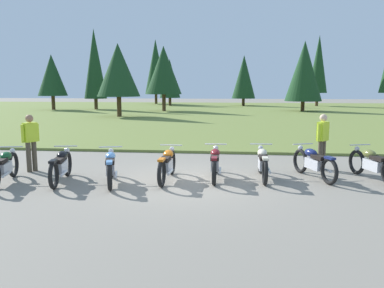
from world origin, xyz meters
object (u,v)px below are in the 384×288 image
Objects in this scene: motorcycle_orange at (167,164)px; motorcycle_cream at (263,163)px; motorcycle_black at (61,166)px; motorcycle_maroon at (215,163)px; rider_checking_bike at (31,139)px; motorcycle_sky_blue at (111,167)px; motorcycle_british_green at (4,167)px; motorcycle_navy at (314,162)px; rider_in_hivis_vest at (322,138)px; motorcycle_olive at (373,164)px.

motorcycle_cream is (2.53, 0.46, 0.00)m from motorcycle_orange.
motorcycle_maroon is at bearing 11.51° from motorcycle_black.
motorcycle_orange is at bearing -8.87° from rider_checking_bike.
motorcycle_sky_blue is 1.22× the size of rider_checking_bike.
motorcycle_british_green and motorcycle_maroon have the same top height.
motorcycle_navy is at bearing 9.74° from motorcycle_black.
motorcycle_british_green is 1.42m from motorcycle_black.
motorcycle_cream is at bearing -143.74° from rider_in_hivis_vest.
motorcycle_british_green is 0.98× the size of motorcycle_maroon.
motorcycle_navy is at bearing -0.01° from rider_checking_bike.
motorcycle_british_green is 0.99× the size of motorcycle_black.
motorcycle_navy is at bearing -111.47° from rider_in_hivis_vest.
motorcycle_navy is 1.20× the size of rider_in_hivis_vest.
motorcycle_black is 4.05m from motorcycle_maroon.
rider_checking_bike reaches higher than motorcycle_british_green.
rider_checking_bike is (-4.14, 0.65, 0.51)m from motorcycle_orange.
motorcycle_maroon is 3.49m from rider_in_hivis_vest.
motorcycle_maroon is at bearing 16.61° from motorcycle_sky_blue.
motorcycle_navy is 1.20× the size of rider_checking_bike.
motorcycle_cream is at bearing 6.65° from motorcycle_maroon.
motorcycle_olive is at bearing 8.32° from motorcycle_british_green.
rider_checking_bike is at bearing 178.43° from motorcycle_cream.
motorcycle_orange is at bearing 18.85° from motorcycle_sky_blue.
motorcycle_orange and motorcycle_cream have the same top height.
motorcycle_navy is (8.02, 1.40, 0.00)m from motorcycle_british_green.
motorcycle_maroon is at bearing -172.92° from motorcycle_navy.
motorcycle_olive is (1.52, -0.01, 0.00)m from motorcycle_navy.
motorcycle_orange is at bearing -173.30° from motorcycle_olive.
motorcycle_olive is at bearing -0.05° from rider_checking_bike.
motorcycle_sky_blue is (1.32, 0.02, 0.00)m from motorcycle_black.
motorcycle_olive is (8.14, 1.13, 0.00)m from motorcycle_black.
motorcycle_black is 1.04× the size of motorcycle_navy.
motorcycle_orange is 1.05× the size of motorcycle_navy.
motorcycle_olive is at bearing -47.78° from rider_in_hivis_vest.
motorcycle_british_green is at bearing -169.34° from motorcycle_black.
motorcycle_navy is at bearing 7.08° from motorcycle_maroon.
motorcycle_orange and motorcycle_maroon have the same top height.
motorcycle_sky_blue is 1.22× the size of rider_in_hivis_vest.
motorcycle_black and motorcycle_orange have the same top height.
motorcycle_black is 0.99× the size of motorcycle_cream.
motorcycle_orange is (1.39, 0.48, 0.00)m from motorcycle_sky_blue.
rider_in_hivis_vest reaches higher than motorcycle_maroon.
motorcycle_sky_blue and motorcycle_cream have the same top height.
motorcycle_cream is (6.64, 1.22, 0.00)m from motorcycle_british_green.
motorcycle_cream is (1.28, 0.15, 0.00)m from motorcycle_maroon.
motorcycle_british_green is at bearing -169.57° from motorcycle_orange.
rider_in_hivis_vest reaches higher than motorcycle_navy.
motorcycle_black is (1.40, 0.26, 0.00)m from motorcycle_british_green.
motorcycle_black is 1.02× the size of motorcycle_olive.
motorcycle_orange is 1.26× the size of rider_in_hivis_vest.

